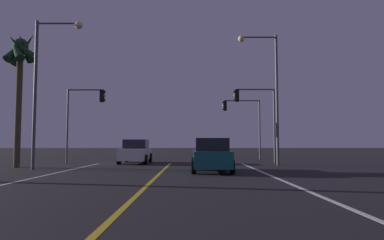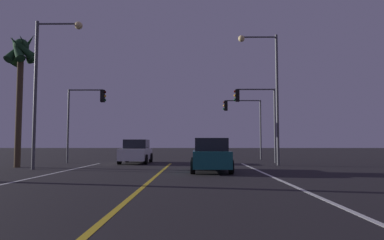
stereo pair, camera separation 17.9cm
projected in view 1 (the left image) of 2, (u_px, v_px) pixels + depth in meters
name	position (u px, v px, depth m)	size (l,w,h in m)	color
lane_edge_right	(322.00, 197.00, 9.39)	(0.16, 30.24, 0.01)	silver
lane_center_divider	(136.00, 197.00, 9.39)	(0.16, 30.24, 0.01)	gold
car_oncoming	(136.00, 152.00, 24.86)	(2.02, 4.30, 1.70)	black
car_lead_same_lane	(212.00, 155.00, 17.54)	(2.02, 4.30, 1.70)	black
traffic_light_near_right	(255.00, 108.00, 25.24)	(3.05, 0.36, 5.43)	#4C4C51
traffic_light_near_left	(86.00, 108.00, 25.24)	(2.83, 0.36, 5.40)	#4C4C51
traffic_light_far_right	(242.00, 115.00, 30.72)	(3.40, 0.36, 5.28)	#4C4C51
street_lamp_right_near	(376.00, 23.00, 9.41)	(2.48, 0.44, 7.32)	#4C4C51
street_lamp_left_mid	(47.00, 74.00, 19.17)	(2.65, 0.44, 8.31)	#4C4C51
street_lamp_right_far	(268.00, 82.00, 22.86)	(2.63, 0.44, 8.67)	#4C4C51
palm_tree_left_mid	(20.00, 59.00, 20.92)	(2.02, 2.00, 8.30)	#473826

